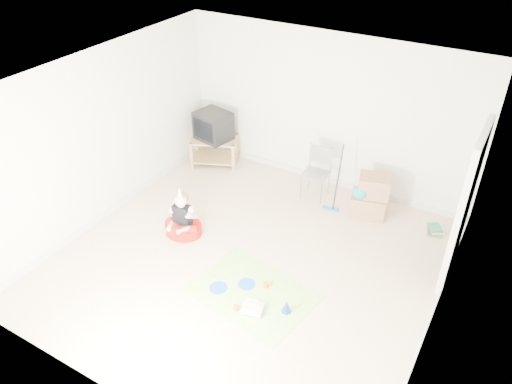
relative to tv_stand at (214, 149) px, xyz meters
The scene contains 16 objects.
ground 2.83m from the tv_stand, 46.53° to the right, with size 5.00×5.00×0.00m, color beige.
doorway_recess 4.55m from the tv_stand, 10.77° to the right, with size 0.02×0.90×2.05m, color black.
tv_stand is the anchor object (origin of this frame).
crt_tv 0.47m from the tv_stand, ahead, with size 0.59×0.49×0.51m, color black.
folding_chair 2.06m from the tv_stand, ahead, with size 0.41×0.40×0.88m.
cardboard_boxes 3.00m from the tv_stand, ahead, with size 0.63×0.55×0.68m.
floor_mop 2.46m from the tv_stand, ahead, with size 0.27×0.35×1.05m.
book_pile 4.06m from the tv_stand, ahead, with size 0.27×0.30×0.11m.
seated_woman 2.12m from the tv_stand, 68.78° to the right, with size 0.61×0.61×0.82m.
party_mat 3.45m from the tv_stand, 47.95° to the right, with size 1.53×1.11×0.01m, color #FF35A4.
birthday_cake 3.75m from the tv_stand, 48.79° to the right, with size 0.30×0.27×0.13m.
blue_plate_near 3.29m from the tv_stand, 48.68° to the right, with size 0.23×0.23×0.01m, color blue.
blue_plate_far 3.30m from the tv_stand, 55.25° to the right, with size 0.24×0.24×0.01m, color blue.
orange_cup_near 3.39m from the tv_stand, 44.58° to the right, with size 0.07×0.07×0.08m, color #CF5017.
orange_cup_far 3.71m from the tv_stand, 51.95° to the right, with size 0.06×0.06×0.07m, color #CF5017.
blue_party_hat 3.86m from the tv_stand, 42.67° to the right, with size 0.12×0.12×0.18m, color #1732A3.
Camera 1 is at (2.76, -4.53, 4.68)m, focal length 35.00 mm.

